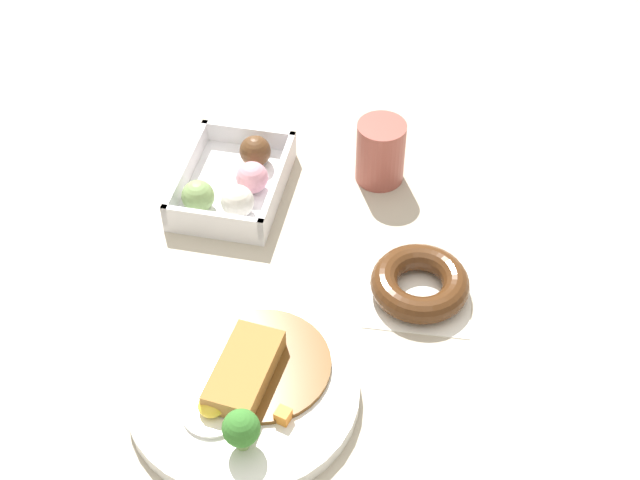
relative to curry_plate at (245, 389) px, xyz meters
The scene contains 5 objects.
ground_plane 0.17m from the curry_plate, ahead, with size 1.60×1.60×0.00m, color #B2A893.
curry_plate is the anchor object (origin of this frame).
donut_box 0.33m from the curry_plate, 17.53° to the left, with size 0.19×0.14×0.06m.
chocolate_ring_donut 0.25m from the curry_plate, 41.38° to the right, with size 0.13×0.13×0.04m.
coffee_mug 0.40m from the curry_plate, 12.37° to the right, with size 0.07×0.07×0.09m, color #9E4C42.
Camera 1 is at (-0.71, -0.21, 0.83)m, focal length 50.66 mm.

